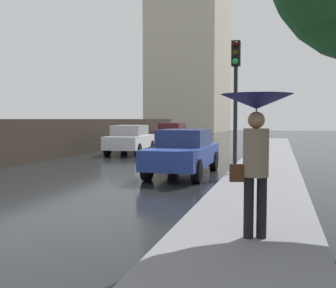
{
  "coord_description": "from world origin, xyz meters",
  "views": [
    {
      "loc": [
        5.56,
        -5.79,
        1.8
      ],
      "look_at": [
        2.27,
        5.93,
        1.04
      ],
      "focal_mm": 42.75,
      "sensor_mm": 36.0,
      "label": 1
    }
  ],
  "objects_px": {
    "car_blue_mid_road": "(184,152)",
    "pedestrian_with_umbrella_near": "(256,127)",
    "car_maroon_far_ahead": "(172,134)",
    "car_white_behind_camera": "(130,139)",
    "traffic_light": "(236,81)"
  },
  "relations": [
    {
      "from": "car_blue_mid_road",
      "to": "pedestrian_with_umbrella_near",
      "type": "xyz_separation_m",
      "value": [
        2.65,
        -6.81,
        0.94
      ]
    },
    {
      "from": "car_maroon_far_ahead",
      "to": "pedestrian_with_umbrella_near",
      "type": "xyz_separation_m",
      "value": [
        6.98,
        -21.3,
        0.91
      ]
    },
    {
      "from": "car_white_behind_camera",
      "to": "car_blue_mid_road",
      "type": "bearing_deg",
      "value": 118.66
    },
    {
      "from": "car_blue_mid_road",
      "to": "traffic_light",
      "type": "height_order",
      "value": "traffic_light"
    },
    {
      "from": "car_blue_mid_road",
      "to": "car_white_behind_camera",
      "type": "height_order",
      "value": "car_white_behind_camera"
    },
    {
      "from": "car_white_behind_camera",
      "to": "pedestrian_with_umbrella_near",
      "type": "relative_size",
      "value": 2.08
    },
    {
      "from": "car_white_behind_camera",
      "to": "traffic_light",
      "type": "relative_size",
      "value": 1.04
    },
    {
      "from": "car_blue_mid_road",
      "to": "car_white_behind_camera",
      "type": "bearing_deg",
      "value": 123.65
    },
    {
      "from": "car_blue_mid_road",
      "to": "car_maroon_far_ahead",
      "type": "xyz_separation_m",
      "value": [
        -4.34,
        14.49,
        0.03
      ]
    },
    {
      "from": "car_maroon_far_ahead",
      "to": "car_white_behind_camera",
      "type": "bearing_deg",
      "value": 90.57
    },
    {
      "from": "pedestrian_with_umbrella_near",
      "to": "car_maroon_far_ahead",
      "type": "bearing_deg",
      "value": 93.59
    },
    {
      "from": "car_white_behind_camera",
      "to": "pedestrian_with_umbrella_near",
      "type": "distance_m",
      "value": 15.43
    },
    {
      "from": "car_white_behind_camera",
      "to": "car_maroon_far_ahead",
      "type": "bearing_deg",
      "value": -95.48
    },
    {
      "from": "car_white_behind_camera",
      "to": "pedestrian_with_umbrella_near",
      "type": "height_order",
      "value": "pedestrian_with_umbrella_near"
    },
    {
      "from": "car_maroon_far_ahead",
      "to": "car_blue_mid_road",
      "type": "bearing_deg",
      "value": 108.25
    }
  ]
}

